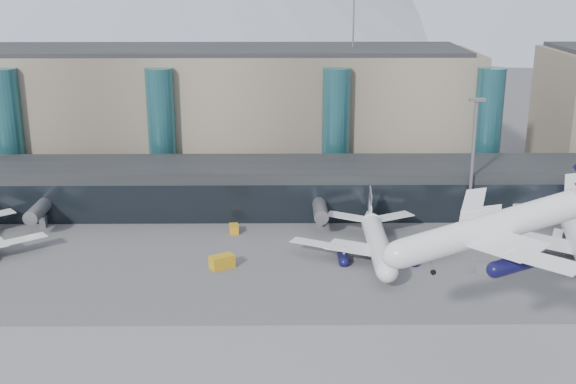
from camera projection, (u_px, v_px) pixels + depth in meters
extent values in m
plane|color=#515154|center=(337.00, 343.00, 99.24)|extent=(900.00, 900.00, 0.00)
cube|color=black|center=(317.00, 187.00, 153.18)|extent=(170.00, 18.00, 10.00)
cube|color=black|center=(319.00, 204.00, 144.97)|extent=(170.00, 0.40, 8.00)
cylinder|color=slate|center=(42.00, 207.00, 142.39)|extent=(2.80, 14.00, 2.80)
cube|color=slate|center=(43.00, 222.00, 143.28)|extent=(1.20, 1.20, 2.40)
cylinder|color=slate|center=(320.00, 207.00, 142.91)|extent=(2.80, 14.00, 2.80)
cube|color=slate|center=(319.00, 221.00, 143.79)|extent=(1.20, 1.20, 2.40)
cylinder|color=slate|center=(571.00, 206.00, 143.37)|extent=(2.80, 14.00, 2.80)
cube|color=slate|center=(569.00, 220.00, 144.26)|extent=(1.20, 1.20, 2.40)
cube|color=gray|center=(212.00, 112.00, 180.56)|extent=(130.00, 30.00, 30.00)
cube|color=black|center=(210.00, 49.00, 175.99)|extent=(123.50, 28.00, 1.00)
cylinder|color=#225760|center=(9.00, 130.00, 165.15)|extent=(6.40, 6.40, 28.00)
cylinder|color=#225760|center=(162.00, 130.00, 165.48)|extent=(6.40, 6.40, 28.00)
cylinder|color=#225760|center=(336.00, 129.00, 165.85)|extent=(6.40, 6.40, 28.00)
cylinder|color=#225760|center=(487.00, 129.00, 166.18)|extent=(6.40, 6.40, 28.00)
cylinder|color=slate|center=(354.00, 18.00, 174.10)|extent=(0.40, 0.40, 16.00)
cylinder|color=slate|center=(472.00, 164.00, 141.69)|extent=(0.70, 0.70, 25.00)
cube|color=slate|center=(477.00, 100.00, 137.91)|extent=(3.00, 1.20, 0.60)
cylinder|color=white|center=(501.00, 217.00, 87.60)|extent=(22.01, 5.94, 3.60)
ellipsoid|color=white|center=(414.00, 220.00, 86.37)|extent=(5.41, 4.13, 3.60)
cube|color=white|center=(541.00, 244.00, 80.59)|extent=(12.57, 16.02, 0.18)
cylinder|color=#0C0C35|center=(522.00, 253.00, 82.76)|extent=(4.54, 2.44, 1.98)
cube|color=white|center=(488.00, 201.00, 95.32)|extent=(10.00, 16.40, 0.18)
cylinder|color=#0C0C35|center=(484.00, 219.00, 93.95)|extent=(4.54, 2.44, 1.98)
cylinder|color=slate|center=(439.00, 237.00, 87.43)|extent=(0.15, 0.15, 2.88)
cylinder|color=black|center=(438.00, 247.00, 87.81)|extent=(0.66, 0.30, 0.64)
cylinder|color=black|center=(513.00, 250.00, 86.72)|extent=(0.85, 0.41, 0.82)
cylinder|color=black|center=(499.00, 238.00, 90.82)|extent=(0.85, 0.41, 0.82)
cube|color=white|center=(2.00, 233.00, 130.13)|extent=(16.75, 14.48, 0.19)
cylinder|color=white|center=(377.00, 235.00, 127.73)|extent=(3.91, 22.32, 3.69)
ellipsoid|color=white|center=(386.00, 259.00, 117.09)|extent=(3.74, 5.21, 3.69)
cone|color=white|center=(369.00, 209.00, 141.36)|extent=(3.75, 6.40, 3.69)
cube|color=white|center=(420.00, 235.00, 129.43)|extent=(16.73, 11.51, 0.18)
cylinder|color=#0C0C35|center=(410.00, 248.00, 128.77)|extent=(2.07, 4.48, 2.03)
cube|color=white|center=(391.00, 208.00, 141.31)|extent=(8.81, 6.64, 0.15)
cube|color=white|center=(332.00, 235.00, 129.43)|extent=(16.69, 11.75, 0.18)
cylinder|color=#0C0C35|center=(343.00, 248.00, 128.77)|extent=(2.07, 4.48, 2.03)
cube|color=white|center=(346.00, 208.00, 141.31)|extent=(8.79, 6.75, 0.15)
cube|color=slate|center=(369.00, 194.00, 140.80)|extent=(0.27, 5.52, 6.50)
cube|color=white|center=(369.00, 201.00, 140.21)|extent=(0.29, 3.69, 3.55)
cylinder|color=slate|center=(382.00, 265.00, 120.99)|extent=(0.15, 0.15, 2.95)
cylinder|color=black|center=(382.00, 272.00, 121.37)|extent=(0.24, 0.66, 0.66)
cylinder|color=black|center=(388.00, 253.00, 129.74)|extent=(0.34, 0.85, 0.84)
cylinder|color=black|center=(364.00, 253.00, 129.74)|extent=(0.34, 0.85, 0.84)
cone|color=white|center=(567.00, 200.00, 143.65)|extent=(6.00, 8.37, 4.39)
cube|color=white|center=(524.00, 227.00, 131.80)|extent=(18.85, 16.76, 0.22)
cylinder|color=#0C0C35|center=(537.00, 242.00, 130.57)|extent=(3.56, 5.71, 2.41)
cube|color=white|center=(540.00, 198.00, 144.70)|extent=(9.90, 9.33, 0.18)
cube|color=#0C0C35|center=(569.00, 183.00, 142.97)|extent=(1.76, 6.44, 7.73)
cube|color=white|center=(569.00, 191.00, 142.30)|extent=(1.30, 4.34, 4.22)
cylinder|color=black|center=(562.00, 250.00, 130.75)|extent=(0.61, 1.06, 1.00)
cube|color=#C28E16|center=(234.00, 229.00, 140.45)|extent=(2.07, 3.00, 1.61)
cube|color=#515257|center=(488.00, 267.00, 121.88)|extent=(4.02, 3.05, 1.99)
cube|color=silver|center=(558.00, 236.00, 136.42)|extent=(2.95, 3.63, 1.83)
cube|color=silver|center=(445.00, 242.00, 134.11)|extent=(2.12, 2.65, 1.35)
cube|color=#C28E16|center=(222.00, 262.00, 123.80)|extent=(4.63, 3.97, 2.27)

